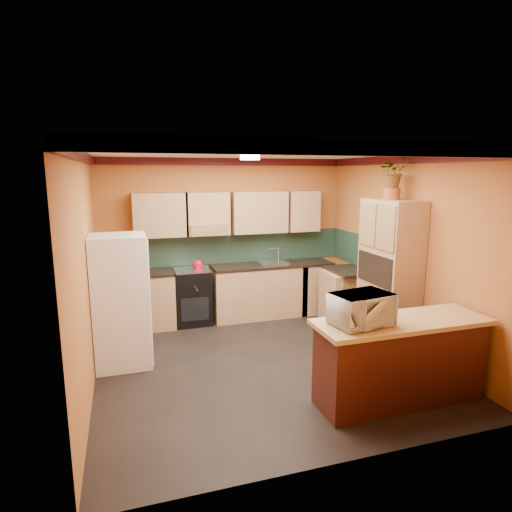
{
  "coord_description": "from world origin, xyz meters",
  "views": [
    {
      "loc": [
        -1.66,
        -5.01,
        2.45
      ],
      "look_at": [
        0.04,
        0.45,
        1.34
      ],
      "focal_mm": 30.0,
      "sensor_mm": 36.0,
      "label": 1
    }
  ],
  "objects_px": {
    "base_cabinets_back": "(229,294)",
    "microwave": "(361,309)",
    "fridge": "(121,301)",
    "breakfast_bar": "(399,363)",
    "stove": "(192,296)",
    "pantry": "(389,275)"
  },
  "relations": [
    {
      "from": "breakfast_bar",
      "to": "stove",
      "type": "bearing_deg",
      "value": 118.91
    },
    {
      "from": "pantry",
      "to": "base_cabinets_back",
      "type": "bearing_deg",
      "value": 136.06
    },
    {
      "from": "pantry",
      "to": "microwave",
      "type": "xyz_separation_m",
      "value": [
        -1.25,
        -1.35,
        0.05
      ]
    },
    {
      "from": "fridge",
      "to": "stove",
      "type": "bearing_deg",
      "value": 49.46
    },
    {
      "from": "fridge",
      "to": "breakfast_bar",
      "type": "distance_m",
      "value": 3.43
    },
    {
      "from": "fridge",
      "to": "microwave",
      "type": "xyz_separation_m",
      "value": [
        2.35,
        -1.87,
        0.25
      ]
    },
    {
      "from": "pantry",
      "to": "breakfast_bar",
      "type": "bearing_deg",
      "value": -119.18
    },
    {
      "from": "fridge",
      "to": "breakfast_bar",
      "type": "relative_size",
      "value": 0.94
    },
    {
      "from": "base_cabinets_back",
      "to": "stove",
      "type": "xyz_separation_m",
      "value": [
        -0.62,
        -0.0,
        0.02
      ]
    },
    {
      "from": "breakfast_bar",
      "to": "base_cabinets_back",
      "type": "bearing_deg",
      "value": 109.51
    },
    {
      "from": "fridge",
      "to": "microwave",
      "type": "distance_m",
      "value": 3.01
    },
    {
      "from": "stove",
      "to": "microwave",
      "type": "height_order",
      "value": "microwave"
    },
    {
      "from": "pantry",
      "to": "microwave",
      "type": "height_order",
      "value": "pantry"
    },
    {
      "from": "stove",
      "to": "pantry",
      "type": "bearing_deg",
      "value": -35.86
    },
    {
      "from": "fridge",
      "to": "breakfast_bar",
      "type": "xyz_separation_m",
      "value": [
        2.84,
        -1.87,
        -0.41
      ]
    },
    {
      "from": "pantry",
      "to": "breakfast_bar",
      "type": "height_order",
      "value": "pantry"
    },
    {
      "from": "base_cabinets_back",
      "to": "microwave",
      "type": "xyz_separation_m",
      "value": [
        0.62,
        -3.16,
        0.66
      ]
    },
    {
      "from": "fridge",
      "to": "pantry",
      "type": "relative_size",
      "value": 0.81
    },
    {
      "from": "base_cabinets_back",
      "to": "microwave",
      "type": "relative_size",
      "value": 6.12
    },
    {
      "from": "base_cabinets_back",
      "to": "fridge",
      "type": "relative_size",
      "value": 2.15
    },
    {
      "from": "breakfast_bar",
      "to": "pantry",
      "type": "bearing_deg",
      "value": 60.82
    },
    {
      "from": "base_cabinets_back",
      "to": "fridge",
      "type": "bearing_deg",
      "value": -143.28
    }
  ]
}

